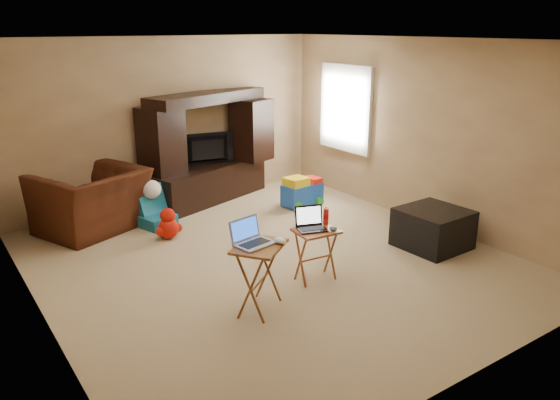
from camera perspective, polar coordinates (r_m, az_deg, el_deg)
floor at (r=6.47m, az=-1.01°, el=-6.31°), size 5.50×5.50×0.00m
ceiling at (r=5.91m, az=-1.15°, el=16.40°), size 5.50×5.50×0.00m
wall_back at (r=8.45m, az=-11.58°, el=7.96°), size 5.00×0.00×5.00m
wall_front at (r=4.17m, az=20.43°, el=-2.94°), size 5.00×0.00×5.00m
wall_left at (r=5.17m, az=-24.79°, el=0.47°), size 0.00×5.50×5.50m
wall_right at (r=7.71m, az=14.69°, el=6.81°), size 0.00×5.50×5.50m
window_pane at (r=8.75m, az=6.94°, el=9.50°), size 0.00×1.20×1.20m
window_frame at (r=8.73m, az=6.84°, el=9.50°), size 0.06×1.14×1.34m
entertainment_center at (r=8.49m, az=-7.42°, el=5.43°), size 2.12×1.13×1.69m
television at (r=8.53m, az=-7.52°, el=5.24°), size 0.86×0.26×0.49m
recliner at (r=7.66m, az=-19.11°, el=-0.14°), size 1.60×1.51×0.83m
child_rocker at (r=7.62m, az=-12.82°, el=-0.71°), size 0.55×0.58×0.56m
plush_toy at (r=7.19m, az=-11.61°, el=-2.38°), size 0.37×0.31×0.41m
push_toy at (r=8.33m, az=2.32°, el=0.99°), size 0.67×0.50×0.47m
ottoman at (r=7.03m, az=15.69°, el=-2.87°), size 0.78×0.78×0.49m
tray_table_left at (r=5.28m, az=-2.15°, el=-8.13°), size 0.66×0.64×0.67m
tray_table_right at (r=5.90m, az=3.76°, el=-5.75°), size 0.48×0.40×0.58m
laptop_left at (r=5.10m, az=-2.68°, el=-3.47°), size 0.40×0.35×0.24m
laptop_right at (r=5.74m, az=3.40°, el=-2.05°), size 0.37×0.34×0.24m
mouse_left at (r=5.17m, az=-0.00°, el=-4.25°), size 0.11×0.15×0.06m
mouse_right at (r=5.78m, az=5.56°, el=-2.99°), size 0.11×0.14×0.05m
water_bottle at (r=5.94m, az=4.82°, el=-1.73°), size 0.06×0.06×0.18m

